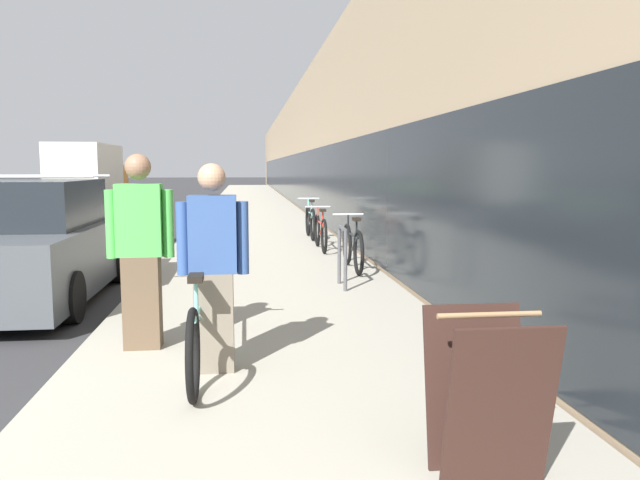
% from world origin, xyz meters
% --- Properties ---
extents(sidewalk_slab, '(3.68, 70.00, 0.12)m').
position_xyz_m(sidewalk_slab, '(5.27, 21.00, 0.06)').
color(sidewalk_slab, '#A39E8E').
rests_on(sidewalk_slab, ground).
extents(storefront_facade, '(10.01, 70.00, 5.15)m').
position_xyz_m(storefront_facade, '(12.14, 29.00, 2.57)').
color(storefront_facade, tan).
rests_on(storefront_facade, ground).
extents(tandem_bicycle, '(0.52, 2.83, 0.85)m').
position_xyz_m(tandem_bicycle, '(4.59, 1.63, 0.48)').
color(tandem_bicycle, black).
rests_on(tandem_bicycle, sidewalk_slab).
extents(person_rider, '(0.57, 0.22, 1.68)m').
position_xyz_m(person_rider, '(4.71, 1.26, 0.96)').
color(person_rider, '#756B5B').
rests_on(person_rider, sidewalk_slab).
extents(person_bystander, '(0.60, 0.24, 1.77)m').
position_xyz_m(person_bystander, '(4.02, 1.99, 1.00)').
color(person_bystander, brown).
rests_on(person_bystander, sidewalk_slab).
extents(bike_rack_hoop, '(0.05, 0.60, 0.84)m').
position_xyz_m(bike_rack_hoop, '(6.28, 4.64, 0.63)').
color(bike_rack_hoop, '#4C4C51').
rests_on(bike_rack_hoop, sidewalk_slab).
extents(cruiser_bike_nearest, '(0.52, 1.79, 0.88)m').
position_xyz_m(cruiser_bike_nearest, '(6.68, 6.08, 0.49)').
color(cruiser_bike_nearest, black).
rests_on(cruiser_bike_nearest, sidewalk_slab).
extents(cruiser_bike_middle, '(0.52, 1.82, 0.85)m').
position_xyz_m(cruiser_bike_middle, '(6.46, 8.59, 0.48)').
color(cruiser_bike_middle, black).
rests_on(cruiser_bike_middle, sidewalk_slab).
extents(cruiser_bike_farthest, '(0.52, 1.80, 0.93)m').
position_xyz_m(cruiser_bike_farthest, '(6.47, 10.68, 0.50)').
color(cruiser_bike_farthest, black).
rests_on(cruiser_bike_farthest, sidewalk_slab).
extents(sandwich_board_sign, '(0.56, 0.56, 0.90)m').
position_xyz_m(sandwich_board_sign, '(6.23, -0.70, 0.57)').
color(sandwich_board_sign, '#331E19').
rests_on(sandwich_board_sign, sidewalk_slab).
extents(parked_sedan_curbside, '(2.00, 4.24, 1.66)m').
position_xyz_m(parked_sedan_curbside, '(2.11, 4.74, 0.73)').
color(parked_sedan_curbside, '#4C5156').
rests_on(parked_sedan_curbside, ground).
extents(vintage_roadster_curbside, '(1.79, 4.17, 0.98)m').
position_xyz_m(vintage_roadster_curbside, '(2.16, 10.06, 0.43)').
color(vintage_roadster_curbside, black).
rests_on(vintage_roadster_curbside, ground).
extents(moving_truck, '(2.26, 6.99, 2.77)m').
position_xyz_m(moving_truck, '(-1.94, 25.24, 1.40)').
color(moving_truck, orange).
rests_on(moving_truck, ground).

